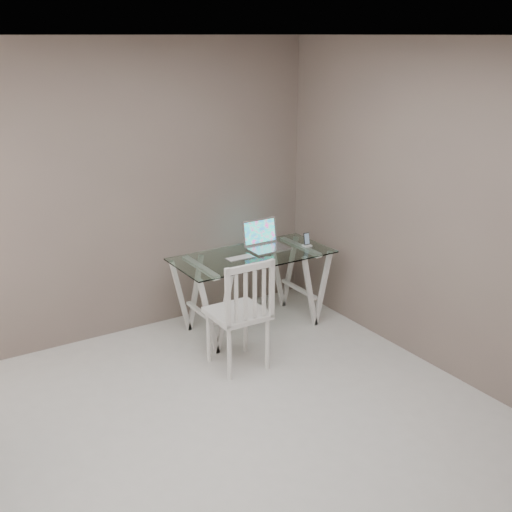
# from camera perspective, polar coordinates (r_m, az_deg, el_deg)

# --- Properties ---
(room) EXTENTS (4.50, 4.52, 2.71)m
(room) POSITION_cam_1_polar(r_m,az_deg,el_deg) (3.83, -2.00, 4.13)
(room) COLOR beige
(room) RESTS_ON ground
(desk) EXTENTS (1.50, 0.70, 0.75)m
(desk) POSITION_cam_1_polar(r_m,az_deg,el_deg) (6.14, -0.31, -3.09)
(desk) COLOR silver
(desk) RESTS_ON ground
(chair) EXTENTS (0.46, 0.46, 0.99)m
(chair) POSITION_cam_1_polar(r_m,az_deg,el_deg) (5.32, -1.23, -4.80)
(chair) COLOR silver
(chair) RESTS_ON ground
(laptop) EXTENTS (0.38, 0.30, 0.27)m
(laptop) POSITION_cam_1_polar(r_m,az_deg,el_deg) (6.20, 0.76, 1.31)
(laptop) COLOR silver
(laptop) RESTS_ON desk
(keyboard) EXTENTS (0.26, 0.11, 0.01)m
(keyboard) POSITION_cam_1_polar(r_m,az_deg,el_deg) (5.92, -1.46, -0.17)
(keyboard) COLOR silver
(keyboard) RESTS_ON desk
(mouse) EXTENTS (0.11, 0.06, 0.03)m
(mouse) POSITION_cam_1_polar(r_m,az_deg,el_deg) (5.75, 0.59, -0.63)
(mouse) COLOR silver
(mouse) RESTS_ON desk
(phone_dock) EXTENTS (0.07, 0.07, 0.14)m
(phone_dock) POSITION_cam_1_polar(r_m,az_deg,el_deg) (6.26, 4.55, 1.19)
(phone_dock) COLOR white
(phone_dock) RESTS_ON desk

